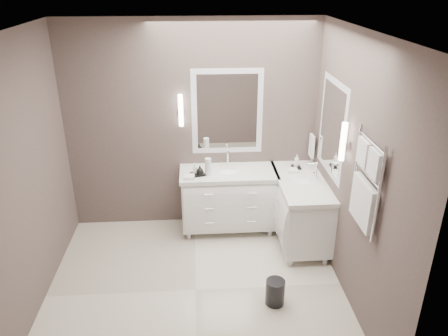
{
  "coord_description": "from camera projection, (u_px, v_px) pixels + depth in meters",
  "views": [
    {
      "loc": [
        0.05,
        -3.8,
        3.15
      ],
      "look_at": [
        0.36,
        0.7,
        1.13
      ],
      "focal_mm": 35.0,
      "sensor_mm": 36.0,
      "label": 1
    }
  ],
  "objects": [
    {
      "name": "towel_ladder",
      "position": [
        365.0,
        188.0,
        3.91
      ],
      "size": [
        0.06,
        0.58,
        0.9
      ],
      "color": "white",
      "rests_on": "wall_right"
    },
    {
      "name": "towel_bar_corner",
      "position": [
        312.0,
        146.0,
        5.62
      ],
      "size": [
        0.03,
        0.22,
        0.3
      ],
      "color": "white",
      "rests_on": "wall_right"
    },
    {
      "name": "mirror_right",
      "position": [
        332.0,
        128.0,
        4.94
      ],
      "size": [
        0.02,
        0.9,
        1.1
      ],
      "color": "white",
      "rests_on": "wall_right"
    },
    {
      "name": "sconce_back",
      "position": [
        181.0,
        111.0,
        5.38
      ],
      "size": [
        0.06,
        0.06,
        0.4
      ],
      "color": "white",
      "rests_on": "wall_back"
    },
    {
      "name": "amenity_tray_back",
      "position": [
        198.0,
        174.0,
        5.42
      ],
      "size": [
        0.2,
        0.17,
        0.03
      ],
      "primitive_type": "cube",
      "rotation": [
        0.0,
        0.0,
        0.28
      ],
      "color": "black",
      "rests_on": "vanity_back"
    },
    {
      "name": "sconce_right",
      "position": [
        343.0,
        142.0,
        4.39
      ],
      "size": [
        0.06,
        0.06,
        0.4
      ],
      "color": "white",
      "rests_on": "wall_right"
    },
    {
      "name": "vanity_right",
      "position": [
        300.0,
        206.0,
        5.45
      ],
      "size": [
        0.59,
        1.24,
        0.97
      ],
      "color": "white",
      "rests_on": "floor"
    },
    {
      "name": "amenity_tray_right",
      "position": [
        296.0,
        167.0,
        5.63
      ],
      "size": [
        0.11,
        0.15,
        0.02
      ],
      "primitive_type": "cube",
      "rotation": [
        0.0,
        0.0,
        0.03
      ],
      "color": "black",
      "rests_on": "vanity_right"
    },
    {
      "name": "wall_right",
      "position": [
        355.0,
        173.0,
        4.29
      ],
      "size": [
        0.01,
        3.0,
        2.7
      ],
      "primitive_type": "cube",
      "color": "#514441",
      "rests_on": "floor"
    },
    {
      "name": "wall_front",
      "position": [
        192.0,
        278.0,
        2.82
      ],
      "size": [
        3.2,
        0.01,
        2.7
      ],
      "primitive_type": "cube",
      "color": "#514441",
      "rests_on": "floor"
    },
    {
      "name": "soap_bottle_b",
      "position": [
        200.0,
        170.0,
        5.37
      ],
      "size": [
        0.1,
        0.1,
        0.11
      ],
      "primitive_type": "imported",
      "rotation": [
        0.0,
        0.0,
        -0.18
      ],
      "color": "black",
      "rests_on": "amenity_tray_back"
    },
    {
      "name": "waste_bin",
      "position": [
        275.0,
        292.0,
        4.5
      ],
      "size": [
        0.26,
        0.26,
        0.28
      ],
      "primitive_type": "cylinder",
      "rotation": [
        0.0,
        0.0,
        -0.39
      ],
      "color": "black",
      "rests_on": "floor"
    },
    {
      "name": "ceiling",
      "position": [
        187.0,
        31.0,
        3.64
      ],
      "size": [
        3.2,
        3.0,
        0.01
      ],
      "primitive_type": "cube",
      "color": "white",
      "rests_on": "wall_back"
    },
    {
      "name": "wall_left",
      "position": [
        21.0,
        183.0,
        4.09
      ],
      "size": [
        0.01,
        3.0,
        2.7
      ],
      "primitive_type": "cube",
      "color": "#514441",
      "rests_on": "floor"
    },
    {
      "name": "mirror_back",
      "position": [
        227.0,
        112.0,
        5.49
      ],
      "size": [
        0.9,
        0.02,
        1.1
      ],
      "color": "white",
      "rests_on": "wall_back"
    },
    {
      "name": "soap_bottle_a",
      "position": [
        195.0,
        168.0,
        5.41
      ],
      "size": [
        0.06,
        0.06,
        0.13
      ],
      "primitive_type": "imported",
      "rotation": [
        0.0,
        0.0,
        0.03
      ],
      "color": "white",
      "rests_on": "amenity_tray_back"
    },
    {
      "name": "water_bottle",
      "position": [
        208.0,
        167.0,
        5.38
      ],
      "size": [
        0.09,
        0.09,
        0.22
      ],
      "primitive_type": "cylinder",
      "rotation": [
        0.0,
        0.0,
        -0.2
      ],
      "color": "silver",
      "rests_on": "vanity_back"
    },
    {
      "name": "wall_back",
      "position": [
        192.0,
        127.0,
        5.56
      ],
      "size": [
        3.2,
        0.01,
        2.7
      ],
      "primitive_type": "cube",
      "color": "#514441",
      "rests_on": "floor"
    },
    {
      "name": "soap_bottle_c",
      "position": [
        297.0,
        161.0,
        5.59
      ],
      "size": [
        0.07,
        0.07,
        0.16
      ],
      "primitive_type": "imported",
      "rotation": [
        0.0,
        0.0,
        0.13
      ],
      "color": "white",
      "rests_on": "amenity_tray_right"
    },
    {
      "name": "floor",
      "position": [
        196.0,
        290.0,
        4.75
      ],
      "size": [
        3.2,
        3.0,
        0.01
      ],
      "primitive_type": "cube",
      "color": "beige",
      "rests_on": "ground"
    },
    {
      "name": "vanity_back",
      "position": [
        228.0,
        196.0,
        5.69
      ],
      "size": [
        1.24,
        0.59,
        0.97
      ],
      "color": "white",
      "rests_on": "floor"
    }
  ]
}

